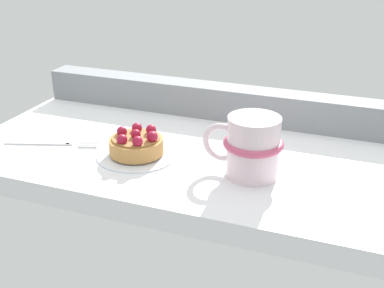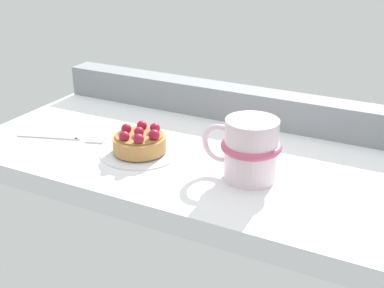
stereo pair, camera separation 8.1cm
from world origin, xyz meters
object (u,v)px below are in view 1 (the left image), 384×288
Objects in this scene: raspberry_tart at (136,144)px; coffee_mug at (251,146)px; dessert_fork at (53,143)px; dessert_plate at (137,154)px.

raspberry_tart is 20.08cm from coffee_mug.
raspberry_tart is at bearing 3.85° from dessert_fork.
raspberry_tart is 0.71× the size of coffee_mug.
dessert_plate is 0.82× the size of dessert_fork.
dessert_plate is at bearing -179.68° from coffee_mug.
coffee_mug reaches higher than dessert_fork.
raspberry_tart is 0.55× the size of dessert_fork.
dessert_plate is 2.05cm from raspberry_tart.
coffee_mug is (19.95, 0.11, 4.69)cm from dessert_plate.
coffee_mug is 0.78× the size of dessert_fork.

